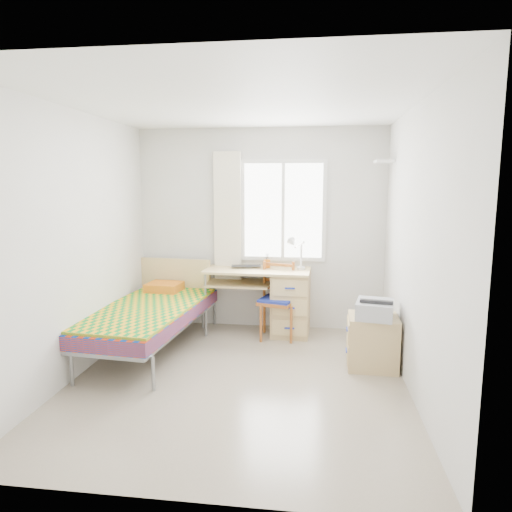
{
  "coord_description": "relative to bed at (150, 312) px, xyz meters",
  "views": [
    {
      "loc": [
        0.71,
        -4.15,
        1.89
      ],
      "look_at": [
        0.1,
        0.55,
        1.14
      ],
      "focal_mm": 32.0,
      "sensor_mm": 36.0,
      "label": 1
    }
  ],
  "objects": [
    {
      "name": "window",
      "position": [
        1.44,
        1.04,
        1.11
      ],
      "size": [
        1.1,
        0.04,
        1.3
      ],
      "color": "white",
      "rests_on": "wall_back"
    },
    {
      "name": "printer",
      "position": [
        2.47,
        -0.23,
        0.2
      ],
      "size": [
        0.43,
        0.47,
        0.18
      ],
      "rotation": [
        0.0,
        0.0,
        -0.18
      ],
      "color": "#ADAEB5",
      "rests_on": "cabinet"
    },
    {
      "name": "wall_left",
      "position": [
        -0.46,
        -0.68,
        0.86
      ],
      "size": [
        0.0,
        3.5,
        3.5
      ],
      "primitive_type": "plane",
      "rotation": [
        1.57,
        0.0,
        1.57
      ],
      "color": "silver",
      "rests_on": "ground"
    },
    {
      "name": "task_lamp",
      "position": [
        1.62,
        0.72,
        0.65
      ],
      "size": [
        0.23,
        0.33,
        0.43
      ],
      "rotation": [
        0.0,
        0.0,
        0.23
      ],
      "color": "white",
      "rests_on": "desk"
    },
    {
      "name": "curtain",
      "position": [
        0.72,
        1.0,
        1.01
      ],
      "size": [
        0.35,
        0.05,
        1.7
      ],
      "primitive_type": "cube",
      "color": "#F2ECC8",
      "rests_on": "wall_back"
    },
    {
      "name": "ceiling",
      "position": [
        1.14,
        -0.68,
        2.16
      ],
      "size": [
        3.5,
        3.5,
        0.0
      ],
      "primitive_type": "plane",
      "rotation": [
        3.14,
        0.0,
        0.0
      ],
      "color": "white",
      "rests_on": "wall_back"
    },
    {
      "name": "floor",
      "position": [
        1.14,
        -0.68,
        -0.44
      ],
      "size": [
        3.5,
        3.5,
        0.0
      ],
      "primitive_type": "plane",
      "color": "#BCAD93",
      "rests_on": "ground"
    },
    {
      "name": "cabinet",
      "position": [
        2.46,
        -0.19,
        -0.17
      ],
      "size": [
        0.52,
        0.47,
        0.55
      ],
      "rotation": [
        0.0,
        0.0,
        -0.04
      ],
      "color": "tan",
      "rests_on": "floor"
    },
    {
      "name": "bed",
      "position": [
        0.0,
        0.0,
        0.0
      ],
      "size": [
        1.16,
        2.18,
        0.91
      ],
      "rotation": [
        0.0,
        0.0,
        -0.09
      ],
      "color": "gray",
      "rests_on": "floor"
    },
    {
      "name": "laptop",
      "position": [
        0.99,
        0.82,
        0.4
      ],
      "size": [
        0.41,
        0.3,
        0.03
      ],
      "primitive_type": "imported",
      "rotation": [
        0.0,
        0.0,
        0.16
      ],
      "color": "black",
      "rests_on": "desk"
    },
    {
      "name": "book",
      "position": [
        0.92,
        0.78,
        0.15
      ],
      "size": [
        0.26,
        0.31,
        0.02
      ],
      "primitive_type": "imported",
      "rotation": [
        0.0,
        0.0,
        0.29
      ],
      "color": "gray",
      "rests_on": "desk"
    },
    {
      "name": "pen_cup",
      "position": [
        1.25,
        0.92,
        0.43
      ],
      "size": [
        0.11,
        0.11,
        0.1
      ],
      "primitive_type": "cylinder",
      "rotation": [
        0.0,
        0.0,
        -0.32
      ],
      "color": "#D06217",
      "rests_on": "desk"
    },
    {
      "name": "wall_right",
      "position": [
        2.74,
        -0.68,
        0.86
      ],
      "size": [
        0.0,
        3.5,
        3.5
      ],
      "primitive_type": "plane",
      "rotation": [
        1.57,
        0.0,
        -1.57
      ],
      "color": "silver",
      "rests_on": "ground"
    },
    {
      "name": "floating_shelf",
      "position": [
        2.63,
        0.72,
        1.71
      ],
      "size": [
        0.2,
        0.32,
        0.03
      ],
      "primitive_type": "cube",
      "color": "white",
      "rests_on": "wall_right"
    },
    {
      "name": "desk",
      "position": [
        1.5,
        0.79,
        0.0
      ],
      "size": [
        1.34,
        0.65,
        0.82
      ],
      "rotation": [
        0.0,
        0.0,
        -0.03
      ],
      "color": "tan",
      "rests_on": "floor"
    },
    {
      "name": "chair",
      "position": [
        1.42,
        0.65,
        0.09
      ],
      "size": [
        0.5,
        0.5,
        0.94
      ],
      "rotation": [
        0.0,
        0.0,
        -0.28
      ],
      "color": "#995C1D",
      "rests_on": "floor"
    },
    {
      "name": "wall_back",
      "position": [
        1.14,
        1.07,
        0.86
      ],
      "size": [
        3.2,
        0.0,
        3.2
      ],
      "primitive_type": "plane",
      "rotation": [
        1.57,
        0.0,
        0.0
      ],
      "color": "silver",
      "rests_on": "ground"
    }
  ]
}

